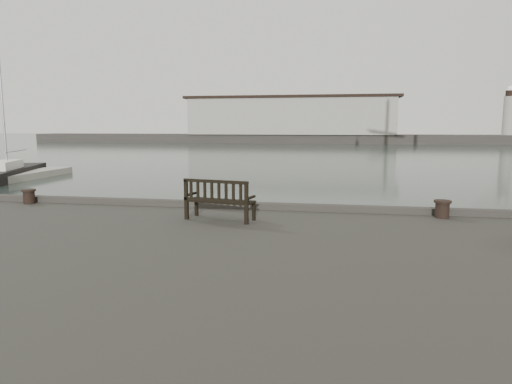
# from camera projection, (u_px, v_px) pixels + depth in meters

# --- Properties ---
(ground) EXTENTS (400.00, 400.00, 0.00)m
(ground) POSITION_uv_depth(u_px,v_px,m) (233.00, 259.00, 13.57)
(ground) COLOR black
(ground) RESTS_ON ground
(breakwater) EXTENTS (140.00, 9.50, 12.20)m
(breakwater) POSITION_uv_depth(u_px,v_px,m) (306.00, 124.00, 103.34)
(breakwater) COLOR #383530
(breakwater) RESTS_ON ground
(bench) EXTENTS (1.84, 0.93, 1.01)m
(bench) POSITION_uv_depth(u_px,v_px,m) (220.00, 207.00, 11.48)
(bench) COLOR black
(bench) RESTS_ON quay
(bollard_left) EXTENTS (0.52, 0.52, 0.44)m
(bollard_left) POSITION_uv_depth(u_px,v_px,m) (29.00, 196.00, 13.94)
(bollard_left) COLOR black
(bollard_left) RESTS_ON quay
(bollard_right) EXTENTS (0.49, 0.49, 0.46)m
(bollard_right) POSITION_uv_depth(u_px,v_px,m) (442.00, 209.00, 11.76)
(bollard_right) COLOR black
(bollard_right) RESTS_ON quay
(yacht_b) EXTENTS (5.25, 10.19, 13.24)m
(yacht_b) POSITION_uv_depth(u_px,v_px,m) (11.00, 175.00, 34.13)
(yacht_b) COLOR black
(yacht_b) RESTS_ON ground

